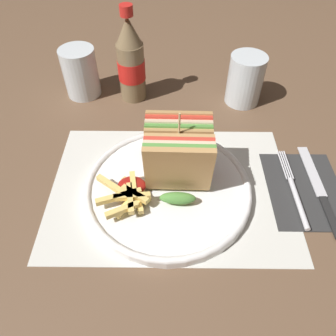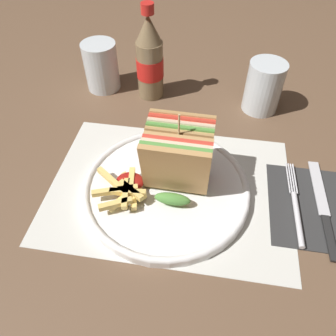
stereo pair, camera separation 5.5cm
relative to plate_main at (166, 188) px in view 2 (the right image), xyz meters
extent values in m
plane|color=brown|center=(-0.02, 0.00, -0.01)|extent=(4.00, 4.00, 0.00)
cube|color=silver|center=(0.01, 0.01, -0.01)|extent=(0.42, 0.30, 0.00)
cylinder|color=white|center=(0.00, 0.00, 0.00)|extent=(0.29, 0.29, 0.01)
torus|color=white|center=(0.00, 0.00, 0.00)|extent=(0.29, 0.29, 0.01)
cube|color=tan|center=(0.02, -0.02, 0.07)|extent=(0.11, 0.03, 0.11)
cube|color=#518E3D|center=(0.02, -0.01, 0.06)|extent=(0.11, 0.03, 0.11)
cube|color=beige|center=(0.02, 0.00, 0.06)|extent=(0.11, 0.03, 0.11)
cube|color=red|center=(0.02, 0.01, 0.06)|extent=(0.11, 0.03, 0.11)
cube|color=tan|center=(0.02, 0.02, 0.06)|extent=(0.11, 0.03, 0.11)
ellipsoid|color=#518E3D|center=(0.02, -0.04, 0.02)|extent=(0.06, 0.02, 0.02)
cube|color=tan|center=(0.02, 0.02, 0.06)|extent=(0.11, 0.03, 0.11)
cube|color=#518E3D|center=(0.02, 0.02, 0.06)|extent=(0.11, 0.03, 0.11)
cube|color=beige|center=(0.02, 0.03, 0.06)|extent=(0.11, 0.03, 0.11)
cube|color=red|center=(0.02, 0.04, 0.06)|extent=(0.11, 0.03, 0.11)
cube|color=tan|center=(0.02, 0.05, 0.07)|extent=(0.11, 0.03, 0.11)
ellipsoid|color=#518E3D|center=(0.02, 0.01, 0.02)|extent=(0.06, 0.02, 0.02)
cylinder|color=tan|center=(0.02, 0.02, 0.08)|extent=(0.00, 0.00, 0.14)
cube|color=#E5C166|center=(-0.05, -0.03, 0.01)|extent=(0.02, 0.06, 0.01)
cube|color=#E5C166|center=(-0.05, -0.01, 0.01)|extent=(0.05, 0.05, 0.01)
cube|color=#E5C166|center=(-0.06, -0.04, 0.01)|extent=(0.05, 0.06, 0.01)
cube|color=#E5C166|center=(-0.09, -0.02, 0.02)|extent=(0.06, 0.05, 0.01)
cube|color=#E5C166|center=(-0.06, -0.04, 0.02)|extent=(0.06, 0.01, 0.01)
cube|color=#E5C166|center=(-0.05, -0.03, 0.02)|extent=(0.05, 0.04, 0.01)
cube|color=#E5C166|center=(-0.07, -0.06, 0.02)|extent=(0.05, 0.03, 0.01)
cube|color=#E5C166|center=(-0.06, -0.01, 0.02)|extent=(0.02, 0.05, 0.01)
cube|color=#E5C166|center=(-0.06, -0.04, 0.02)|extent=(0.02, 0.06, 0.01)
cube|color=#E5C166|center=(-0.08, -0.04, 0.02)|extent=(0.07, 0.03, 0.01)
ellipsoid|color=maroon|center=(-0.06, -0.01, 0.02)|extent=(0.05, 0.04, 0.02)
cube|color=#2D2D2D|center=(0.24, 0.01, -0.01)|extent=(0.13, 0.17, 0.00)
cylinder|color=silver|center=(0.22, -0.03, 0.00)|extent=(0.01, 0.10, 0.01)
cylinder|color=silver|center=(0.21, 0.06, 0.00)|extent=(0.00, 0.07, 0.00)
cylinder|color=silver|center=(0.21, 0.06, 0.00)|extent=(0.00, 0.07, 0.00)
cylinder|color=silver|center=(0.22, 0.06, 0.00)|extent=(0.00, 0.07, 0.00)
cylinder|color=silver|center=(0.22, 0.06, 0.00)|extent=(0.00, 0.07, 0.00)
cube|color=black|center=(0.26, -0.05, 0.00)|extent=(0.01, 0.08, 0.00)
cube|color=silver|center=(0.26, 0.05, 0.00)|extent=(0.02, 0.12, 0.00)
cylinder|color=#7A6647|center=(-0.08, 0.28, 0.05)|extent=(0.06, 0.06, 0.13)
cylinder|color=red|center=(-0.08, 0.28, 0.06)|extent=(0.06, 0.06, 0.04)
cone|color=#7A6647|center=(-0.08, 0.28, 0.15)|extent=(0.05, 0.05, 0.06)
cylinder|color=red|center=(-0.08, 0.28, 0.18)|extent=(0.03, 0.03, 0.02)
cylinder|color=silver|center=(0.17, 0.27, 0.04)|extent=(0.08, 0.08, 0.11)
cylinder|color=silver|center=(-0.20, 0.29, 0.04)|extent=(0.08, 0.08, 0.11)
camera|label=1|loc=(0.00, -0.35, 0.44)|focal=35.00mm
camera|label=2|loc=(0.06, -0.35, 0.44)|focal=35.00mm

